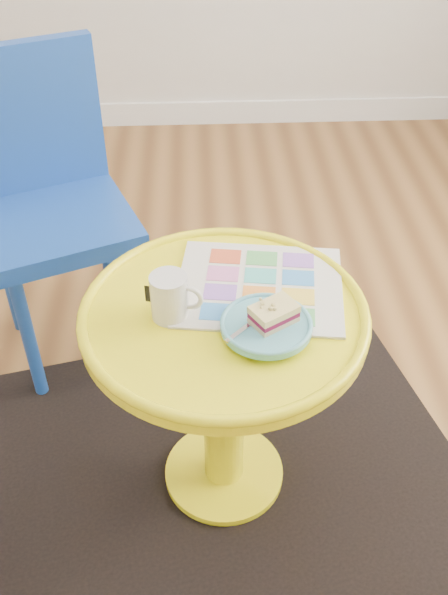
{
  "coord_description": "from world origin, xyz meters",
  "views": [
    {
      "loc": [
        0.37,
        -1.31,
        1.54
      ],
      "look_at": [
        0.42,
        -0.23,
        0.64
      ],
      "focal_mm": 40.0,
      "sensor_mm": 36.0,
      "label": 1
    }
  ],
  "objects_px": {
    "side_table": "(224,366)",
    "newspaper": "(260,286)",
    "mug": "(170,296)",
    "chair": "(48,193)",
    "plate": "(266,326)"
  },
  "relations": [
    {
      "from": "mug",
      "to": "plate",
      "type": "relative_size",
      "value": 0.6
    },
    {
      "from": "newspaper",
      "to": "side_table",
      "type": "bearing_deg",
      "value": -128.57
    },
    {
      "from": "newspaper",
      "to": "plate",
      "type": "xyz_separation_m",
      "value": [
        -0.0,
        -0.15,
        0.02
      ]
    },
    {
      "from": "newspaper",
      "to": "plate",
      "type": "bearing_deg",
      "value": -82.23
    },
    {
      "from": "mug",
      "to": "side_table",
      "type": "bearing_deg",
      "value": 18.64
    },
    {
      "from": "newspaper",
      "to": "mug",
      "type": "height_order",
      "value": "mug"
    },
    {
      "from": "mug",
      "to": "chair",
      "type": "bearing_deg",
      "value": 135.38
    },
    {
      "from": "chair",
      "to": "side_table",
      "type": "bearing_deg",
      "value": -73.89
    },
    {
      "from": "side_table",
      "to": "chair",
      "type": "xyz_separation_m",
      "value": [
        -0.48,
        0.62,
        0.11
      ]
    },
    {
      "from": "chair",
      "to": "plate",
      "type": "height_order",
      "value": "chair"
    },
    {
      "from": "side_table",
      "to": "chair",
      "type": "bearing_deg",
      "value": 128.09
    },
    {
      "from": "side_table",
      "to": "newspaper",
      "type": "distance_m",
      "value": 0.21
    },
    {
      "from": "side_table",
      "to": "plate",
      "type": "distance_m",
      "value": 0.22
    },
    {
      "from": "side_table",
      "to": "newspaper",
      "type": "xyz_separation_m",
      "value": [
        0.08,
        0.08,
        0.17
      ]
    },
    {
      "from": "side_table",
      "to": "mug",
      "type": "distance_m",
      "value": 0.25
    }
  ]
}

